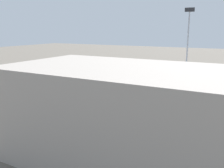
{
  "coord_description": "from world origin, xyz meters",
  "views": [
    {
      "loc": [
        -33.01,
        64.34,
        18.57
      ],
      "look_at": [
        2.33,
        -0.07,
        2.5
      ],
      "focal_mm": 40.37,
      "sensor_mm": 36.0,
      "label": 1
    }
  ],
  "objects_px": {
    "train_on_track_5": "(115,99)",
    "light_mast_0": "(188,37)",
    "train_on_track_4": "(76,88)",
    "train_on_track_0": "(144,80)",
    "train_on_track_1": "(112,80)",
    "signal_gantry": "(66,64)",
    "train_on_track_2": "(109,83)",
    "maintenance_shed": "(149,118)"
  },
  "relations": [
    {
      "from": "train_on_track_1",
      "to": "train_on_track_0",
      "type": "relative_size",
      "value": 0.62
    },
    {
      "from": "train_on_track_4",
      "to": "train_on_track_1",
      "type": "height_order",
      "value": "train_on_track_4"
    },
    {
      "from": "train_on_track_4",
      "to": "train_on_track_0",
      "type": "xyz_separation_m",
      "value": [
        -13.13,
        -20.0,
        -0.04
      ]
    },
    {
      "from": "train_on_track_2",
      "to": "train_on_track_0",
      "type": "height_order",
      "value": "same"
    },
    {
      "from": "train_on_track_2",
      "to": "maintenance_shed",
      "type": "distance_m",
      "value": 44.99
    },
    {
      "from": "train_on_track_1",
      "to": "signal_gantry",
      "type": "xyz_separation_m",
      "value": [
        13.29,
        7.5,
        5.53
      ]
    },
    {
      "from": "train_on_track_5",
      "to": "train_on_track_1",
      "type": "bearing_deg",
      "value": -59.56
    },
    {
      "from": "train_on_track_4",
      "to": "signal_gantry",
      "type": "relative_size",
      "value": 2.21
    },
    {
      "from": "train_on_track_2",
      "to": "maintenance_shed",
      "type": "bearing_deg",
      "value": 126.45
    },
    {
      "from": "train_on_track_1",
      "to": "train_on_track_5",
      "type": "bearing_deg",
      "value": 120.44
    },
    {
      "from": "train_on_track_2",
      "to": "train_on_track_4",
      "type": "bearing_deg",
      "value": 62.59
    },
    {
      "from": "train_on_track_4",
      "to": "signal_gantry",
      "type": "bearing_deg",
      "value": -38.25
    },
    {
      "from": "train_on_track_4",
      "to": "light_mast_0",
      "type": "distance_m",
      "value": 37.35
    },
    {
      "from": "train_on_track_5",
      "to": "signal_gantry",
      "type": "relative_size",
      "value": 1.57
    },
    {
      "from": "train_on_track_0",
      "to": "maintenance_shed",
      "type": "xyz_separation_m",
      "value": [
        -18.64,
        45.99,
        4.68
      ]
    },
    {
      "from": "light_mast_0",
      "to": "signal_gantry",
      "type": "distance_m",
      "value": 39.52
    },
    {
      "from": "light_mast_0",
      "to": "maintenance_shed",
      "type": "distance_m",
      "value": 50.44
    },
    {
      "from": "light_mast_0",
      "to": "signal_gantry",
      "type": "height_order",
      "value": "light_mast_0"
    },
    {
      "from": "signal_gantry",
      "to": "maintenance_shed",
      "type": "xyz_separation_m",
      "value": [
        -41.29,
        33.49,
        -0.8
      ]
    },
    {
      "from": "train_on_track_0",
      "to": "light_mast_0",
      "type": "distance_m",
      "value": 19.09
    },
    {
      "from": "train_on_track_4",
      "to": "light_mast_0",
      "type": "xyz_separation_m",
      "value": [
        -25.73,
        -23.21,
        13.94
      ]
    },
    {
      "from": "train_on_track_2",
      "to": "maintenance_shed",
      "type": "xyz_separation_m",
      "value": [
        -26.58,
        35.99,
        4.7
      ]
    },
    {
      "from": "light_mast_0",
      "to": "maintenance_shed",
      "type": "height_order",
      "value": "light_mast_0"
    },
    {
      "from": "light_mast_0",
      "to": "signal_gantry",
      "type": "relative_size",
      "value": 0.83
    },
    {
      "from": "train_on_track_2",
      "to": "signal_gantry",
      "type": "distance_m",
      "value": 15.89
    },
    {
      "from": "train_on_track_5",
      "to": "train_on_track_1",
      "type": "distance_m",
      "value": 23.2
    },
    {
      "from": "signal_gantry",
      "to": "train_on_track_4",
      "type": "bearing_deg",
      "value": 141.75
    },
    {
      "from": "train_on_track_5",
      "to": "signal_gantry",
      "type": "bearing_deg",
      "value": -26.53
    },
    {
      "from": "train_on_track_4",
      "to": "train_on_track_1",
      "type": "bearing_deg",
      "value": -104.12
    },
    {
      "from": "train_on_track_4",
      "to": "train_on_track_5",
      "type": "xyz_separation_m",
      "value": [
        -15.53,
        5.0,
        -0.09
      ]
    },
    {
      "from": "train_on_track_1",
      "to": "train_on_track_2",
      "type": "distance_m",
      "value": 5.2
    },
    {
      "from": "train_on_track_5",
      "to": "light_mast_0",
      "type": "height_order",
      "value": "light_mast_0"
    },
    {
      "from": "train_on_track_5",
      "to": "signal_gantry",
      "type": "distance_m",
      "value": 28.53
    },
    {
      "from": "train_on_track_0",
      "to": "signal_gantry",
      "type": "distance_m",
      "value": 26.45
    },
    {
      "from": "train_on_track_2",
      "to": "train_on_track_0",
      "type": "xyz_separation_m",
      "value": [
        -7.95,
        -10.0,
        0.01
      ]
    },
    {
      "from": "train_on_track_5",
      "to": "train_on_track_2",
      "type": "distance_m",
      "value": 18.22
    },
    {
      "from": "train_on_track_5",
      "to": "light_mast_0",
      "type": "xyz_separation_m",
      "value": [
        -10.2,
        -28.21,
        14.03
      ]
    },
    {
      "from": "train_on_track_4",
      "to": "train_on_track_0",
      "type": "bearing_deg",
      "value": -123.29
    },
    {
      "from": "train_on_track_2",
      "to": "signal_gantry",
      "type": "relative_size",
      "value": 4.63
    },
    {
      "from": "train_on_track_2",
      "to": "light_mast_0",
      "type": "xyz_separation_m",
      "value": [
        -20.55,
        -13.21,
        14.0
      ]
    },
    {
      "from": "train_on_track_1",
      "to": "signal_gantry",
      "type": "relative_size",
      "value": 2.38
    },
    {
      "from": "train_on_track_5",
      "to": "signal_gantry",
      "type": "xyz_separation_m",
      "value": [
        25.04,
        -12.5,
        5.53
      ]
    }
  ]
}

